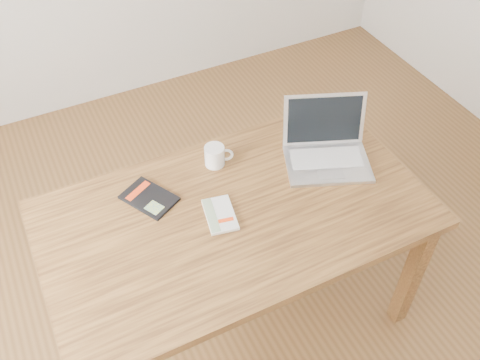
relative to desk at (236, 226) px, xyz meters
name	(u,v)px	position (x,y,z in m)	size (l,w,h in m)	color
room	(263,77)	(0.10, -0.01, 0.69)	(4.04, 4.04, 2.70)	brown
desk	(236,226)	(0.00, 0.00, 0.00)	(1.52, 0.87, 0.75)	brown
white_guidebook	(220,215)	(-0.06, 0.01, 0.10)	(0.14, 0.20, 0.02)	silver
black_guidebook	(149,198)	(-0.28, 0.22, 0.10)	(0.23, 0.25, 0.01)	black
laptop	(326,148)	(0.49, 0.11, 0.14)	(0.44, 0.41, 0.25)	silver
coffee_mug	(215,155)	(0.04, 0.28, 0.14)	(0.12, 0.09, 0.09)	white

